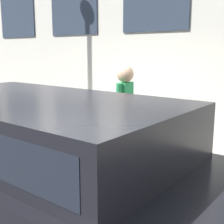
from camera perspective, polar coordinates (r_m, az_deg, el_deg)
name	(u,v)px	position (r m, az deg, el deg)	size (l,w,h in m)	color
ground_plane	(75,183)	(5.19, -6.81, -12.76)	(80.00, 80.00, 0.00)	#2D2D30
sidewalk	(119,158)	(5.99, 1.29, -8.43)	(2.37, 60.00, 0.18)	#A8A093
fire_hydrant	(100,144)	(5.24, -2.28, -5.91)	(0.33, 0.44, 0.75)	#2D7260
person	(125,108)	(5.01, 2.37, 0.79)	(0.41, 0.27, 1.69)	#726651
parked_truck_charcoal_near	(32,154)	(3.68, -14.38, -7.53)	(2.00, 5.36, 1.60)	black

